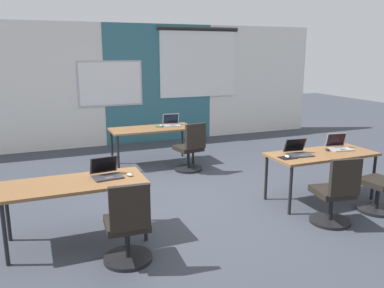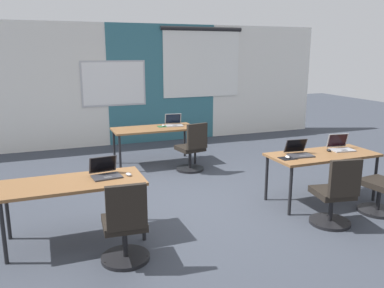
{
  "view_description": "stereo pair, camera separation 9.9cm",
  "coord_description": "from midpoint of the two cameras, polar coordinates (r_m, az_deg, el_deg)",
  "views": [
    {
      "loc": [
        -2.11,
        -5.05,
        2.17
      ],
      "look_at": [
        -0.09,
        -0.07,
        0.9
      ],
      "focal_mm": 36.85,
      "sensor_mm": 36.0,
      "label": 1
    },
    {
      "loc": [
        -2.02,
        -5.08,
        2.17
      ],
      "look_at": [
        -0.09,
        -0.07,
        0.9
      ],
      "focal_mm": 36.85,
      "sensor_mm": 36.0,
      "label": 2
    }
  ],
  "objects": [
    {
      "name": "chair_far_right",
      "position": [
        7.25,
        0.39,
        -1.05
      ],
      "size": [
        0.52,
        0.57,
        0.92
      ],
      "rotation": [
        0.0,
        0.0,
        3.31
      ],
      "color": "black",
      "rests_on": "ground"
    },
    {
      "name": "laptop_near_right_end",
      "position": [
        6.37,
        21.12,
        -0.34
      ],
      "size": [
        0.37,
        0.33,
        0.23
      ],
      "rotation": [
        0.0,
        0.0,
        -0.14
      ],
      "color": "#9E9EA3",
      "rests_on": "desk_near_right"
    },
    {
      "name": "laptop_near_right_inner",
      "position": [
        5.84,
        15.69,
        -1.12
      ],
      "size": [
        0.36,
        0.35,
        0.22
      ],
      "rotation": [
        0.0,
        0.0,
        -0.1
      ],
      "color": "#333338",
      "rests_on": "desk_near_right"
    },
    {
      "name": "desk_near_right",
      "position": [
        6.06,
        18.8,
        -1.87
      ],
      "size": [
        1.6,
        0.7,
        0.72
      ],
      "color": "brown",
      "rests_on": "ground"
    },
    {
      "name": "mousepad_near_right_inner",
      "position": [
        5.64,
        14.14,
        -2.02
      ],
      "size": [
        0.22,
        0.19,
        0.0
      ],
      "color": "black",
      "rests_on": "desk_near_right"
    },
    {
      "name": "chair_near_right_inner",
      "position": [
        5.32,
        20.48,
        -7.31
      ],
      "size": [
        0.52,
        0.57,
        0.92
      ],
      "rotation": [
        0.0,
        0.0,
        2.97
      ],
      "color": "black",
      "rests_on": "ground"
    },
    {
      "name": "mousepad_far_right",
      "position": [
        7.81,
        -3.82,
        2.56
      ],
      "size": [
        0.22,
        0.19,
        0.0
      ],
      "color": "#23512D",
      "rests_on": "desk_far_center"
    },
    {
      "name": "mouse_far_right",
      "position": [
        7.81,
        -3.82,
        2.69
      ],
      "size": [
        0.06,
        0.1,
        0.03
      ],
      "color": "#B2B2B7",
      "rests_on": "mousepad_far_right"
    },
    {
      "name": "mouse_near_right_inner",
      "position": [
        5.64,
        14.15,
        -1.83
      ],
      "size": [
        0.08,
        0.11,
        0.03
      ],
      "color": "silver",
      "rests_on": "mousepad_near_right_inner"
    },
    {
      "name": "mouse_near_right_end",
      "position": [
        6.21,
        19.61,
        -0.85
      ],
      "size": [
        0.09,
        0.11,
        0.03
      ],
      "color": "black",
      "rests_on": "desk_near_right"
    },
    {
      "name": "desk_far_center",
      "position": [
        7.7,
        -5.13,
        1.91
      ],
      "size": [
        1.6,
        0.7,
        0.72
      ],
      "color": "brown",
      "rests_on": "ground"
    },
    {
      "name": "desk_near_left",
      "position": [
        4.72,
        -16.22,
        -5.93
      ],
      "size": [
        1.6,
        0.7,
        0.72
      ],
      "color": "brown",
      "rests_on": "ground"
    },
    {
      "name": "laptop_near_left_inner",
      "position": [
        4.79,
        -11.85,
        -4.02
      ],
      "size": [
        0.36,
        0.34,
        0.23
      ],
      "rotation": [
        0.0,
        0.0,
        0.12
      ],
      "color": "#333338",
      "rests_on": "desk_near_left"
    },
    {
      "name": "back_wall_assembly",
      "position": [
        9.52,
        -8.4,
        8.56
      ],
      "size": [
        10.0,
        0.27,
        2.8
      ],
      "color": "silver",
      "rests_on": "ground"
    },
    {
      "name": "chair_near_left_inner",
      "position": [
        4.21,
        -8.96,
        -12.13
      ],
      "size": [
        0.52,
        0.55,
        0.92
      ],
      "rotation": [
        0.0,
        0.0,
        3.08
      ],
      "color": "black",
      "rests_on": "ground"
    },
    {
      "name": "ground_plane",
      "position": [
        5.88,
        1.03,
        -8.37
      ],
      "size": [
        24.0,
        24.0,
        0.0
      ],
      "color": "#383D47"
    },
    {
      "name": "laptop_far_right",
      "position": [
        7.89,
        -2.27,
        3.04
      ],
      "size": [
        0.37,
        0.35,
        0.23
      ],
      "rotation": [
        0.0,
        0.0,
        -0.15
      ],
      "color": "#9E9EA3",
      "rests_on": "desk_far_center"
    },
    {
      "name": "mouse_near_left_inner",
      "position": [
        4.77,
        -8.58,
        -4.36
      ],
      "size": [
        0.08,
        0.11,
        0.03
      ],
      "color": "#B2B2B7",
      "rests_on": "desk_near_left"
    }
  ]
}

